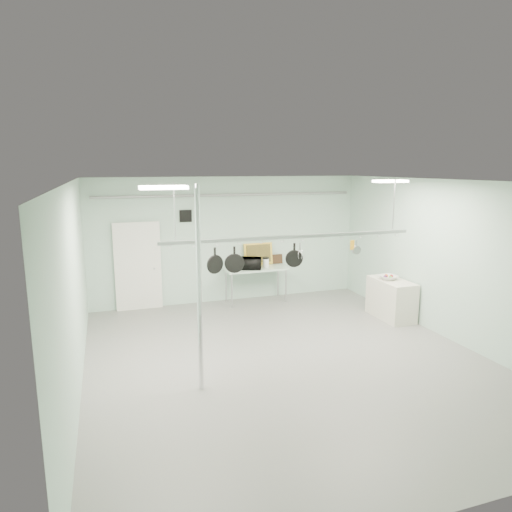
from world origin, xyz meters
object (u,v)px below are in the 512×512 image
object	(u,v)px
microwave	(251,263)
fruit_bowl	(388,277)
chrome_pole	(199,291)
side_cabinet	(391,299)
skillet_left	(215,260)
prep_table	(256,270)
pot_rack	(293,235)
skillet_mid	(234,260)
skillet_right	(294,255)
coffee_canister	(266,263)

from	to	relation	value
microwave	fruit_bowl	xyz separation A→B (m)	(2.66, -2.02, -0.10)
chrome_pole	side_cabinet	world-z (taller)	chrome_pole
microwave	fruit_bowl	size ratio (longest dim) A/B	1.29
skillet_left	prep_table	bearing A→B (deg)	40.54
prep_table	side_cabinet	size ratio (longest dim) A/B	1.33
fruit_bowl	prep_table	bearing A→B (deg)	139.51
pot_rack	skillet_mid	world-z (taller)	pot_rack
microwave	skillet_mid	xyz separation A→B (m)	(-1.32, -3.19, 0.80)
prep_table	skillet_right	distance (m)	3.48
prep_table	chrome_pole	bearing A→B (deg)	-118.71
pot_rack	coffee_canister	distance (m)	3.53
fruit_bowl	skillet_right	distance (m)	3.22
prep_table	pot_rack	xyz separation A→B (m)	(-0.40, -3.30, 1.40)
side_cabinet	skillet_mid	bearing A→B (deg)	-164.77
skillet_mid	skillet_right	distance (m)	1.13
chrome_pole	fruit_bowl	xyz separation A→B (m)	(4.79, 2.07, -0.65)
chrome_pole	prep_table	distance (m)	4.85
side_cabinet	microwave	size ratio (longest dim) A/B	2.30
prep_table	skillet_left	xyz separation A→B (m)	(-1.84, -3.30, 1.03)
chrome_pole	microwave	size ratio (longest dim) A/B	6.13
prep_table	side_cabinet	xyz separation A→B (m)	(2.55, -2.20, -0.38)
microwave	skillet_right	world-z (taller)	skillet_right
coffee_canister	skillet_left	size ratio (longest dim) A/B	0.52
pot_rack	skillet_right	xyz separation A→B (m)	(0.04, 0.00, -0.36)
coffee_canister	skillet_left	bearing A→B (deg)	-122.73
microwave	side_cabinet	bearing A→B (deg)	163.78
fruit_bowl	skillet_mid	bearing A→B (deg)	-163.58
side_cabinet	pot_rack	world-z (taller)	pot_rack
side_cabinet	skillet_mid	distance (m)	4.42
side_cabinet	fruit_bowl	xyz separation A→B (m)	(-0.06, 0.07, 0.50)
microwave	chrome_pole	bearing A→B (deg)	83.80
skillet_mid	skillet_right	world-z (taller)	same
fruit_bowl	pot_rack	bearing A→B (deg)	-157.91
pot_rack	skillet_left	bearing A→B (deg)	180.00
side_cabinet	coffee_canister	distance (m)	3.20
skillet_right	pot_rack	bearing A→B (deg)	-165.16
side_cabinet	pot_rack	size ratio (longest dim) A/B	0.25
skillet_right	skillet_mid	bearing A→B (deg)	-165.16
pot_rack	coffee_canister	size ratio (longest dim) A/B	20.95
side_cabinet	microwave	distance (m)	3.48
side_cabinet	skillet_right	bearing A→B (deg)	-159.30
fruit_bowl	skillet_left	world-z (taller)	skillet_left
coffee_canister	skillet_mid	distance (m)	3.78
coffee_canister	skillet_mid	bearing A→B (deg)	-118.20
pot_rack	skillet_left	distance (m)	1.48
prep_table	coffee_canister	xyz separation A→B (m)	(0.25, -0.05, 0.19)
prep_table	side_cabinet	distance (m)	3.39
coffee_canister	fruit_bowl	distance (m)	3.06
skillet_mid	skillet_right	size ratio (longest dim) A/B	1.08
pot_rack	microwave	size ratio (longest dim) A/B	9.19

